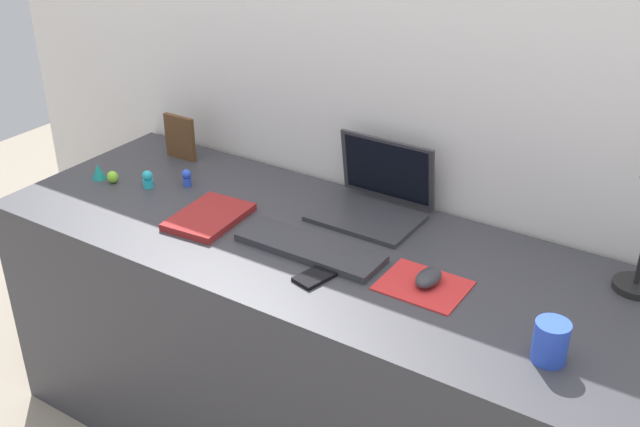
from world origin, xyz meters
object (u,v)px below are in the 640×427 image
Objects in this scene: picture_frame at (180,137)px; coffee_mug at (551,342)px; notebook_pad at (209,217)px; toy_figurine_lime at (113,177)px; keyboard at (310,248)px; laptop at (375,196)px; toy_figurine_teal at (98,172)px; cell_phone at (318,275)px; toy_figurine_cyan at (148,179)px; toy_figurine_blue at (187,177)px; mouse at (429,278)px.

picture_frame is 1.59× the size of coffee_mug.
toy_figurine_lime reaches higher than notebook_pad.
keyboard and notebook_pad have the same top height.
laptop reaches higher than toy_figurine_teal.
toy_figurine_lime is (-1.44, 0.12, -0.03)m from coffee_mug.
coffee_mug reaches higher than cell_phone.
notebook_pad is at bearing -178.32° from keyboard.
picture_frame is at bearing 164.53° from coffee_mug.
toy_figurine_teal is at bearing 172.57° from notebook_pad.
picture_frame reaches higher than cell_phone.
cell_phone is at bearing -11.22° from toy_figurine_cyan.
picture_frame is 2.69× the size of toy_figurine_blue.
coffee_mug is at bearing -15.47° from picture_frame.
toy_figurine_lime is 0.12m from toy_figurine_cyan.
notebook_pad is at bearing -177.21° from mouse.
coffee_mug is 1.50m from toy_figurine_teal.
keyboard is 4.27× the size of mouse.
notebook_pad is 0.48m from toy_figurine_teal.
notebook_pad is 4.30× the size of toy_figurine_blue.
laptop reaches higher than mouse.
toy_figurine_cyan is (-0.09, -0.08, -0.00)m from toy_figurine_blue.
toy_figurine_cyan is (-0.98, 0.03, 0.01)m from mouse.
coffee_mug is 2.42× the size of toy_figurine_lime.
toy_figurine_teal reaches higher than toy_figurine_lime.
toy_figurine_teal is (-0.27, -0.11, -0.00)m from toy_figurine_blue.
toy_figurine_teal is at bearing -111.98° from picture_frame.
toy_figurine_blue is at bearing 174.28° from cell_phone.
notebook_pad is (-0.34, -0.01, 0.00)m from keyboard.
toy_figurine_cyan is at bearing 173.35° from coffee_mug.
laptop reaches higher than toy_figurine_cyan.
cell_phone is 0.53× the size of notebook_pad.
toy_figurine_teal reaches higher than keyboard.
keyboard is at bearing -0.94° from toy_figurine_teal.
toy_figurine_blue is (-1.22, 0.23, -0.02)m from coffee_mug.
toy_figurine_lime is at bearing 171.72° from notebook_pad.
toy_figurine_teal is at bearing -176.83° from toy_figurine_lime.
picture_frame is (-0.80, 0.38, 0.07)m from cell_phone.
toy_figurine_teal is 0.18m from toy_figurine_cyan.
toy_figurine_blue is (0.16, -0.16, -0.05)m from picture_frame.
picture_frame is (-0.75, -0.01, 0.02)m from laptop.
toy_figurine_lime is at bearing 178.74° from keyboard.
picture_frame reaches higher than toy_figurine_teal.
laptop is 1.25× the size of notebook_pad.
toy_figurine_teal is at bearing -162.17° from laptop.
notebook_pad is 0.25m from toy_figurine_blue.
toy_figurine_cyan reaches higher than mouse.
cell_phone is 0.91m from toy_figurine_teal.
coffee_mug is 1.69× the size of toy_figurine_blue.
cell_phone is at bearing -46.43° from keyboard.
keyboard is at bearing -1.26° from toy_figurine_lime.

